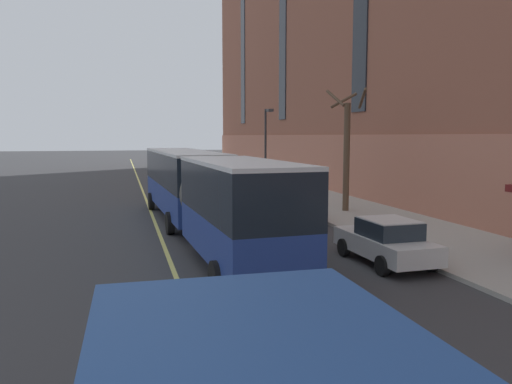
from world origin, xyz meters
TOP-DOWN VIEW (x-y plane):
  - ground_plane at (0.00, 0.00)m, footprint 260.00×260.00m
  - sidewalk at (9.47, 3.00)m, footprint 5.88×160.00m
  - city_bus at (0.13, -1.23)m, footprint 3.58×20.43m
  - parked_car_champagne_1 at (5.35, 9.33)m, footprint 2.01×4.51m
  - parked_car_white_2 at (5.48, -7.82)m, footprint 2.05×4.34m
  - parked_car_red_3 at (5.28, 1.37)m, footprint 2.15×4.31m
  - street_tree_mid_block at (8.99, 2.82)m, footprint 2.10×1.95m
  - street_lamp at (7.13, 12.35)m, footprint 0.36×1.48m
  - lane_centerline at (-1.57, 3.00)m, footprint 0.16×140.00m

SIDE VIEW (x-z plane):
  - ground_plane at x=0.00m, z-range 0.00..0.00m
  - lane_centerline at x=-1.57m, z-range 0.00..0.01m
  - sidewalk at x=9.47m, z-range 0.00..0.15m
  - parked_car_white_2 at x=5.48m, z-range 0.00..1.56m
  - parked_car_red_3 at x=5.28m, z-range 0.00..1.56m
  - parked_car_champagne_1 at x=5.35m, z-range 0.00..1.56m
  - city_bus at x=0.13m, z-range 0.29..3.86m
  - street_tree_mid_block at x=8.99m, z-range 0.26..6.99m
  - street_lamp at x=7.13m, z-range 0.90..7.01m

